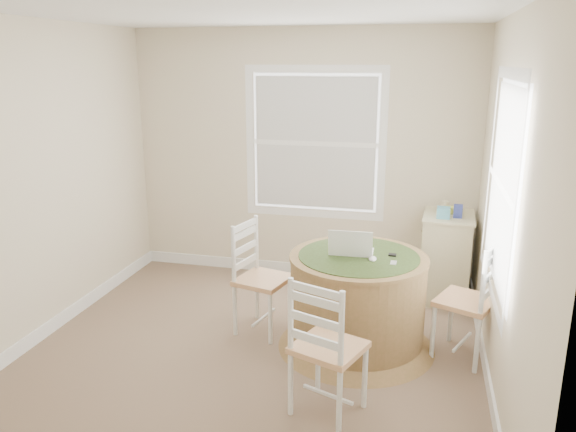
% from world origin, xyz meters
% --- Properties ---
extents(room, '(3.64, 3.64, 2.64)m').
position_xyz_m(room, '(0.17, 0.16, 1.30)').
color(room, '#7C654F').
rests_on(room, ground).
extents(round_table, '(1.28, 1.28, 0.79)m').
position_xyz_m(round_table, '(0.79, 0.32, 0.43)').
color(round_table, olive).
rests_on(round_table, ground).
extents(chair_left, '(0.49, 0.51, 0.95)m').
position_xyz_m(chair_left, '(-0.02, 0.41, 0.47)').
color(chair_left, white).
rests_on(chair_left, ground).
extents(chair_near, '(0.53, 0.52, 0.95)m').
position_xyz_m(chair_near, '(0.72, -0.61, 0.47)').
color(chair_near, white).
rests_on(chair_near, ground).
extents(chair_right, '(0.53, 0.54, 0.95)m').
position_xyz_m(chair_right, '(1.63, 0.36, 0.47)').
color(chair_right, white).
rests_on(chair_right, ground).
extents(laptop, '(0.35, 0.31, 0.24)m').
position_xyz_m(laptop, '(0.73, 0.36, 0.82)').
color(laptop, white).
rests_on(laptop, round_table).
extents(mouse, '(0.07, 0.10, 0.03)m').
position_xyz_m(mouse, '(0.91, 0.25, 0.79)').
color(mouse, white).
rests_on(mouse, round_table).
extents(phone, '(0.05, 0.09, 0.02)m').
position_xyz_m(phone, '(1.07, 0.21, 0.79)').
color(phone, '#B7BABF').
rests_on(phone, round_table).
extents(keys, '(0.06, 0.05, 0.02)m').
position_xyz_m(keys, '(1.05, 0.38, 0.79)').
color(keys, black).
rests_on(keys, round_table).
extents(corner_chest, '(0.52, 0.66, 0.85)m').
position_xyz_m(corner_chest, '(1.51, 1.52, 0.43)').
color(corner_chest, beige).
rests_on(corner_chest, ground).
extents(tissue_box, '(0.13, 0.13, 0.10)m').
position_xyz_m(tissue_box, '(1.45, 1.37, 0.90)').
color(tissue_box, '#56A8C6').
rests_on(tissue_box, corner_chest).
extents(box_yellow, '(0.15, 0.11, 0.06)m').
position_xyz_m(box_yellow, '(1.56, 1.58, 0.88)').
color(box_yellow, '#DEE04F').
rests_on(box_yellow, corner_chest).
extents(box_blue, '(0.08, 0.08, 0.12)m').
position_xyz_m(box_blue, '(1.60, 1.42, 0.91)').
color(box_blue, '#313C94').
rests_on(box_blue, corner_chest).
extents(cup_cream, '(0.07, 0.07, 0.09)m').
position_xyz_m(cup_cream, '(1.48, 1.69, 0.90)').
color(cup_cream, beige).
rests_on(cup_cream, corner_chest).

